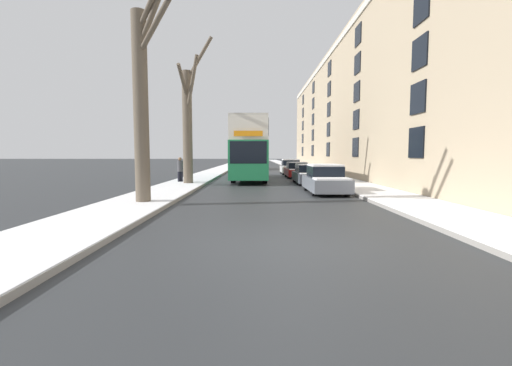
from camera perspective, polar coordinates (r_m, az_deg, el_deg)
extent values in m
plane|color=#303335|center=(7.36, 5.18, -10.30)|extent=(320.00, 320.00, 0.00)
cube|color=gray|center=(60.28, -4.51, 2.94)|extent=(2.67, 130.00, 0.13)
cube|color=white|center=(60.28, -4.51, 3.02)|extent=(2.65, 130.00, 0.03)
cube|color=gray|center=(60.40, 5.40, 2.94)|extent=(2.67, 130.00, 0.13)
cube|color=white|center=(60.39, 5.40, 3.02)|extent=(2.65, 130.00, 0.03)
cube|color=tan|center=(36.39, 18.96, 11.13)|extent=(9.00, 53.36, 12.27)
cube|color=black|center=(17.01, 24.96, 6.12)|extent=(0.08, 1.40, 1.37)
cube|color=black|center=(25.83, 16.05, 5.75)|extent=(0.08, 1.40, 1.37)
cube|color=black|center=(34.94, 11.73, 5.51)|extent=(0.08, 1.40, 1.37)
cube|color=black|center=(44.18, 9.21, 5.36)|extent=(0.08, 1.40, 1.37)
cube|color=black|center=(53.46, 7.56, 5.26)|extent=(0.08, 1.40, 1.37)
cube|color=black|center=(17.19, 25.19, 12.68)|extent=(0.08, 1.40, 1.37)
cube|color=black|center=(25.94, 16.15, 10.08)|extent=(0.08, 1.40, 1.37)
cube|color=black|center=(35.03, 11.78, 8.72)|extent=(0.08, 1.40, 1.37)
cube|color=black|center=(44.24, 9.24, 7.90)|extent=(0.08, 1.40, 1.37)
cube|color=black|center=(53.52, 7.58, 7.36)|extent=(0.08, 1.40, 1.37)
cube|color=black|center=(17.58, 25.42, 19.01)|extent=(0.08, 1.40, 1.37)
cube|color=black|center=(26.21, 16.25, 14.36)|extent=(0.08, 1.40, 1.37)
cube|color=black|center=(35.23, 11.84, 11.91)|extent=(0.08, 1.40, 1.37)
cube|color=black|center=(44.40, 9.28, 10.43)|extent=(0.08, 1.40, 1.37)
cube|color=black|center=(53.65, 7.61, 9.45)|extent=(0.08, 1.40, 1.37)
cube|color=black|center=(18.18, 25.67, 25.00)|extent=(0.08, 1.40, 1.37)
cube|color=black|center=(26.61, 16.35, 18.53)|extent=(0.08, 1.40, 1.37)
cube|color=black|center=(35.53, 11.89, 15.05)|extent=(0.08, 1.40, 1.37)
cube|color=black|center=(44.64, 9.31, 12.94)|extent=(0.08, 1.40, 1.37)
cube|color=black|center=(53.85, 7.63, 11.54)|extent=(0.08, 1.40, 1.37)
cube|color=black|center=(27.16, 16.46, 22.55)|extent=(0.08, 1.40, 1.37)
cube|color=black|center=(35.94, 11.95, 18.13)|extent=(0.08, 1.40, 1.37)
cube|color=black|center=(44.96, 9.34, 15.42)|extent=(0.08, 1.40, 1.37)
cube|color=black|center=(54.12, 7.65, 13.60)|extent=(0.08, 1.40, 1.37)
cube|color=beige|center=(36.30, 11.97, 20.35)|extent=(0.12, 52.29, 0.44)
cylinder|color=brown|center=(13.61, -18.83, 11.42)|extent=(0.55, 0.55, 7.11)
cylinder|color=brown|center=(13.26, -16.24, 24.77)|extent=(2.08, 1.88, 1.96)
cylinder|color=brown|center=(13.88, -17.67, 24.02)|extent=(1.15, 0.85, 1.56)
cylinder|color=brown|center=(21.80, -11.56, 8.84)|extent=(0.59, 0.59, 7.02)
cylinder|color=brown|center=(21.32, -12.31, 16.29)|extent=(0.32, 1.91, 1.66)
cylinder|color=brown|center=(21.45, -10.85, 15.82)|extent=(1.13, 1.53, 3.20)
cylinder|color=brown|center=(22.04, -9.72, 19.68)|extent=(1.86, 0.88, 2.52)
cube|color=#1E7A47|center=(26.38, -1.22, 4.00)|extent=(2.48, 11.34, 2.48)
cube|color=silver|center=(26.43, -1.23, 8.31)|extent=(2.43, 11.12, 1.49)
cube|color=beige|center=(26.49, -1.23, 10.05)|extent=(2.43, 11.12, 0.12)
cube|color=black|center=(26.38, -1.22, 5.03)|extent=(2.51, 9.98, 1.29)
cube|color=black|center=(26.43, -1.23, 8.47)|extent=(2.51, 9.98, 1.13)
cube|color=black|center=(20.73, -1.50, 5.12)|extent=(2.23, 0.06, 1.35)
cube|color=orange|center=(20.76, -1.50, 8.26)|extent=(1.74, 0.05, 0.32)
cylinder|color=black|center=(23.06, -4.02, 1.30)|extent=(0.30, 1.07, 1.07)
cylinder|color=black|center=(23.02, 1.30, 1.30)|extent=(0.30, 1.07, 1.07)
cylinder|color=black|center=(29.62, -3.18, 2.05)|extent=(0.30, 1.07, 1.07)
cylinder|color=black|center=(29.59, 0.97, 2.06)|extent=(0.30, 1.07, 1.07)
cube|color=slate|center=(17.41, 11.25, -0.09)|extent=(1.76, 4.17, 0.61)
cube|color=black|center=(17.54, 11.17, 1.87)|extent=(1.52, 2.08, 0.56)
cube|color=white|center=(17.53, 11.19, 2.94)|extent=(1.48, 1.98, 0.09)
cube|color=white|center=(15.94, 12.32, 0.70)|extent=(1.59, 1.09, 0.08)
cylinder|color=black|center=(16.06, 9.42, -0.95)|extent=(0.20, 0.68, 0.68)
cylinder|color=black|center=(16.39, 14.75, -0.93)|extent=(0.20, 0.68, 0.68)
cylinder|color=black|center=(18.52, 8.13, -0.19)|extent=(0.20, 0.68, 0.68)
cylinder|color=black|center=(18.81, 12.79, -0.19)|extent=(0.20, 0.68, 0.68)
cube|color=#474C56|center=(22.79, 8.52, 1.02)|extent=(1.73, 4.58, 0.58)
cube|color=black|center=(22.94, 8.47, 2.40)|extent=(1.49, 2.29, 0.50)
cube|color=white|center=(22.93, 8.48, 3.09)|extent=(1.45, 2.18, 0.05)
cube|color=white|center=(21.16, 9.20, 1.58)|extent=(1.56, 1.20, 0.04)
cylinder|color=black|center=(21.33, 7.08, 0.46)|extent=(0.20, 0.67, 0.67)
cylinder|color=black|center=(21.57, 11.05, 0.45)|extent=(0.20, 0.67, 0.67)
cylinder|color=black|center=(24.05, 6.25, 0.94)|extent=(0.20, 0.67, 0.67)
cylinder|color=black|center=(24.27, 9.79, 0.94)|extent=(0.20, 0.67, 0.67)
cube|color=maroon|center=(29.08, 6.63, 1.81)|extent=(1.82, 4.29, 0.56)
cube|color=black|center=(29.23, 6.60, 2.89)|extent=(1.56, 2.15, 0.52)
cube|color=white|center=(29.23, 6.60, 3.45)|extent=(1.52, 2.04, 0.05)
cube|color=white|center=(27.56, 7.01, 2.27)|extent=(1.63, 1.12, 0.04)
cylinder|color=black|center=(27.73, 5.30, 1.39)|extent=(0.20, 0.62, 0.62)
cylinder|color=black|center=(27.93, 8.56, 1.38)|extent=(0.20, 0.62, 0.62)
cylinder|color=black|center=(30.29, 4.84, 1.67)|extent=(0.20, 0.62, 0.62)
cylinder|color=black|center=(30.47, 7.83, 1.66)|extent=(0.20, 0.62, 0.62)
cube|color=silver|center=(34.38, 5.57, 2.29)|extent=(1.88, 4.18, 0.60)
cube|color=black|center=(34.53, 5.55, 3.31)|extent=(1.62, 2.09, 0.62)
cube|color=white|center=(34.52, 5.56, 3.91)|extent=(1.58, 1.98, 0.10)
cube|color=white|center=(32.90, 5.84, 2.78)|extent=(1.69, 1.09, 0.08)
cylinder|color=black|center=(33.07, 4.35, 1.92)|extent=(0.20, 0.61, 0.61)
cylinder|color=black|center=(33.24, 7.21, 1.91)|extent=(0.20, 0.61, 0.61)
cylinder|color=black|center=(35.57, 4.03, 2.12)|extent=(0.20, 0.61, 0.61)
cylinder|color=black|center=(35.73, 6.70, 2.11)|extent=(0.20, 0.61, 0.61)
cube|color=#9EA3AD|center=(45.25, -0.73, 3.91)|extent=(1.95, 5.77, 2.11)
cube|color=black|center=(42.38, -0.77, 4.51)|extent=(1.71, 0.06, 0.93)
cylinder|color=black|center=(43.44, -1.88, 2.64)|extent=(0.22, 0.68, 0.68)
cylinder|color=black|center=(43.43, 0.37, 2.64)|extent=(0.22, 0.68, 0.68)
cylinder|color=black|center=(47.13, -1.75, 2.80)|extent=(0.22, 0.68, 0.68)
cylinder|color=black|center=(47.11, 0.33, 2.80)|extent=(0.22, 0.68, 0.68)
cylinder|color=black|center=(23.02, -12.51, 0.87)|extent=(0.18, 0.18, 0.82)
cylinder|color=black|center=(22.95, -12.90, 0.85)|extent=(0.18, 0.18, 0.82)
cylinder|color=#47474C|center=(22.95, -12.74, 2.76)|extent=(0.38, 0.38, 0.71)
sphere|color=#8C6647|center=(22.94, -12.77, 3.93)|extent=(0.23, 0.23, 0.23)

